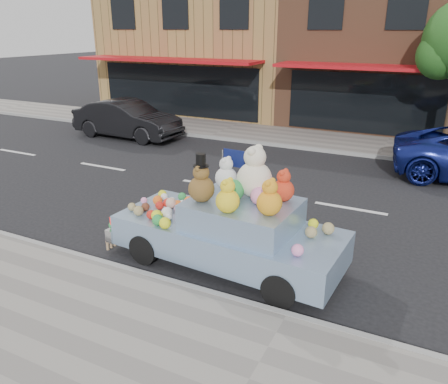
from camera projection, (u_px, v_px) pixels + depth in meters
The scene contains 10 objects.
ground at pixel (350, 209), 11.00m from camera, with size 120.00×120.00×0.00m, color black.
near_sidewalk at pixel (249, 383), 5.52m from camera, with size 60.00×3.00×0.12m, color gray.
far_sidewalk at pixel (385, 147), 16.43m from camera, with size 60.00×3.00×0.12m, color gray.
near_kerb at pixel (287, 316), 6.78m from camera, with size 60.00×0.12×0.13m, color gray.
far_kerb at pixel (379, 157), 15.17m from camera, with size 60.00×0.12×0.13m, color gray.
storefront_left at pixel (215, 40), 23.90m from camera, with size 10.00×9.80×7.30m.
storefront_mid at pixel (411, 43), 19.77m from camera, with size 10.00×9.80×7.30m.
car_silver at pixel (130, 116), 18.61m from camera, with size 1.74×4.33×1.47m, color #AAABAF.
car_dark at pixel (127, 119), 17.88m from camera, with size 1.62×4.64×1.53m, color black.
art_car at pixel (230, 226), 8.14m from camera, with size 4.59×2.04×2.31m.
Camera 1 is at (1.62, -10.51, 4.26)m, focal length 35.00 mm.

